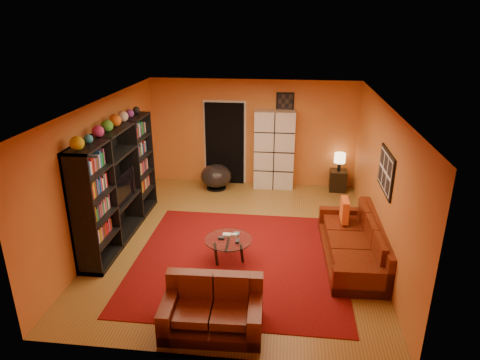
# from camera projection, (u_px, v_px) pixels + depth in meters

# --- Properties ---
(floor) EXTENTS (6.00, 6.00, 0.00)m
(floor) POSITION_uv_depth(u_px,v_px,m) (239.00, 240.00, 8.13)
(floor) COLOR brown
(floor) RESTS_ON ground
(ceiling) EXTENTS (6.00, 6.00, 0.00)m
(ceiling) POSITION_uv_depth(u_px,v_px,m) (238.00, 104.00, 7.20)
(ceiling) COLOR white
(ceiling) RESTS_ON wall_back
(wall_back) EXTENTS (6.00, 0.00, 6.00)m
(wall_back) POSITION_uv_depth(u_px,v_px,m) (253.00, 133.00, 10.44)
(wall_back) COLOR #CC6D2C
(wall_back) RESTS_ON floor
(wall_front) EXTENTS (6.00, 0.00, 6.00)m
(wall_front) POSITION_uv_depth(u_px,v_px,m) (207.00, 268.00, 4.89)
(wall_front) COLOR #CC6D2C
(wall_front) RESTS_ON floor
(wall_left) EXTENTS (0.00, 6.00, 6.00)m
(wall_left) POSITION_uv_depth(u_px,v_px,m) (105.00, 170.00, 7.94)
(wall_left) COLOR #CC6D2C
(wall_left) RESTS_ON floor
(wall_right) EXTENTS (0.00, 6.00, 6.00)m
(wall_right) POSITION_uv_depth(u_px,v_px,m) (382.00, 182.00, 7.39)
(wall_right) COLOR #CC6D2C
(wall_right) RESTS_ON floor
(rug) EXTENTS (3.60, 3.60, 0.01)m
(rug) POSITION_uv_depth(u_px,v_px,m) (239.00, 259.00, 7.47)
(rug) COLOR #5C0A0B
(rug) RESTS_ON floor
(doorway) EXTENTS (0.95, 0.10, 2.04)m
(doorway) POSITION_uv_depth(u_px,v_px,m) (225.00, 144.00, 10.58)
(doorway) COLOR black
(doorway) RESTS_ON floor
(wall_art_right) EXTENTS (0.03, 1.00, 0.70)m
(wall_art_right) POSITION_uv_depth(u_px,v_px,m) (386.00, 171.00, 7.01)
(wall_art_right) COLOR black
(wall_art_right) RESTS_ON wall_right
(wall_art_back) EXTENTS (0.42, 0.03, 0.52)m
(wall_art_back) POSITION_uv_depth(u_px,v_px,m) (285.00, 103.00, 10.07)
(wall_art_back) COLOR black
(wall_art_back) RESTS_ON wall_back
(entertainment_unit) EXTENTS (0.45, 3.00, 2.10)m
(entertainment_unit) POSITION_uv_depth(u_px,v_px,m) (118.00, 184.00, 8.00)
(entertainment_unit) COLOR black
(entertainment_unit) RESTS_ON floor
(tv) EXTENTS (0.98, 0.13, 0.57)m
(tv) POSITION_uv_depth(u_px,v_px,m) (119.00, 188.00, 7.93)
(tv) COLOR black
(tv) RESTS_ON entertainment_unit
(sofa) EXTENTS (1.04, 2.38, 0.85)m
(sofa) POSITION_uv_depth(u_px,v_px,m) (358.00, 244.00, 7.41)
(sofa) COLOR #50170A
(sofa) RESTS_ON rug
(loveseat) EXTENTS (1.37, 0.85, 0.85)m
(loveseat) POSITION_uv_depth(u_px,v_px,m) (213.00, 308.00, 5.79)
(loveseat) COLOR #50170A
(loveseat) RESTS_ON rug
(throw_pillow) EXTENTS (0.12, 0.42, 0.42)m
(throw_pillow) POSITION_uv_depth(u_px,v_px,m) (344.00, 210.00, 7.90)
(throw_pillow) COLOR orange
(throw_pillow) RESTS_ON sofa
(coffee_table) EXTENTS (0.82, 0.82, 0.41)m
(coffee_table) POSITION_uv_depth(u_px,v_px,m) (228.00, 241.00, 7.32)
(coffee_table) COLOR silver
(coffee_table) RESTS_ON floor
(storage_cabinet) EXTENTS (0.96, 0.43, 1.91)m
(storage_cabinet) POSITION_uv_depth(u_px,v_px,m) (274.00, 150.00, 10.33)
(storage_cabinet) COLOR silver
(storage_cabinet) RESTS_ON floor
(bowl_chair) EXTENTS (0.75, 0.75, 0.61)m
(bowl_chair) POSITION_uv_depth(u_px,v_px,m) (216.00, 176.00, 10.42)
(bowl_chair) COLOR black
(bowl_chair) RESTS_ON floor
(side_table) EXTENTS (0.41, 0.41, 0.50)m
(side_table) POSITION_uv_depth(u_px,v_px,m) (338.00, 180.00, 10.36)
(side_table) COLOR black
(side_table) RESTS_ON floor
(table_lamp) EXTENTS (0.26, 0.26, 0.44)m
(table_lamp) POSITION_uv_depth(u_px,v_px,m) (340.00, 159.00, 10.16)
(table_lamp) COLOR black
(table_lamp) RESTS_ON side_table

